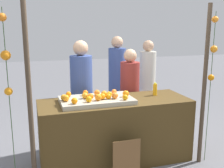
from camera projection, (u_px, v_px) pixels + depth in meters
name	position (u px, v px, depth m)	size (l,w,h in m)	color
ground_plane	(115.00, 159.00, 3.87)	(24.00, 24.00, 0.00)	slate
stall_counter	(115.00, 131.00, 3.78)	(2.09, 0.75, 0.89)	#4C3819
orange_tray	(96.00, 100.00, 3.58)	(0.97, 0.56, 0.06)	#B2AD99
orange_0	(89.00, 99.00, 3.37)	(0.08, 0.08, 0.08)	orange
orange_1	(85.00, 95.00, 3.54)	(0.08, 0.08, 0.08)	orange
orange_2	(102.00, 96.00, 3.50)	(0.08, 0.08, 0.08)	orange
orange_3	(74.00, 101.00, 3.29)	(0.08, 0.08, 0.08)	orange
orange_4	(90.00, 96.00, 3.49)	(0.08, 0.08, 0.08)	orange
orange_5	(68.00, 94.00, 3.63)	(0.07, 0.07, 0.07)	orange
orange_6	(64.00, 97.00, 3.46)	(0.08, 0.08, 0.08)	orange
orange_7	(66.00, 98.00, 3.40)	(0.09, 0.09, 0.09)	orange
orange_8	(126.00, 94.00, 3.62)	(0.09, 0.09, 0.09)	orange
orange_9	(108.00, 96.00, 3.52)	(0.08, 0.08, 0.08)	orange
orange_10	(85.00, 93.00, 3.69)	(0.08, 0.08, 0.08)	orange
orange_11	(98.00, 97.00, 3.44)	(0.09, 0.09, 0.09)	orange
orange_12	(97.00, 93.00, 3.69)	(0.08, 0.08, 0.08)	orange
orange_13	(125.00, 97.00, 3.47)	(0.07, 0.07, 0.07)	orange
orange_14	(115.00, 96.00, 3.53)	(0.09, 0.09, 0.09)	orange
orange_15	(109.00, 94.00, 3.64)	(0.07, 0.07, 0.07)	orange
orange_16	(104.00, 94.00, 3.64)	(0.08, 0.08, 0.08)	orange
orange_17	(114.00, 92.00, 3.76)	(0.08, 0.08, 0.08)	orange
juice_bottle	(155.00, 89.00, 3.94)	(0.06, 0.06, 0.19)	#EEA318
chalkboard_sign	(126.00, 162.00, 3.27)	(0.35, 0.03, 0.56)	brown
vendor_left	(82.00, 99.00, 4.15)	(0.34, 0.34, 1.69)	#384C8C
vendor_right	(130.00, 99.00, 4.38)	(0.31, 0.31, 1.54)	maroon
crowd_person_0	(147.00, 83.00, 5.42)	(0.33, 0.33, 1.63)	beige
crowd_person_1	(117.00, 82.00, 5.36)	(0.34, 0.34, 1.71)	#384C8C
canopy_post_left	(30.00, 101.00, 2.93)	(0.06, 0.06, 2.19)	#473828
canopy_post_right	(204.00, 87.00, 3.58)	(0.06, 0.06, 2.19)	#473828
garland_strand_left	(6.00, 59.00, 2.75)	(0.10, 0.10, 2.08)	#2D4C23
garland_strand_right	(213.00, 51.00, 3.52)	(0.10, 0.11, 2.08)	#2D4C23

